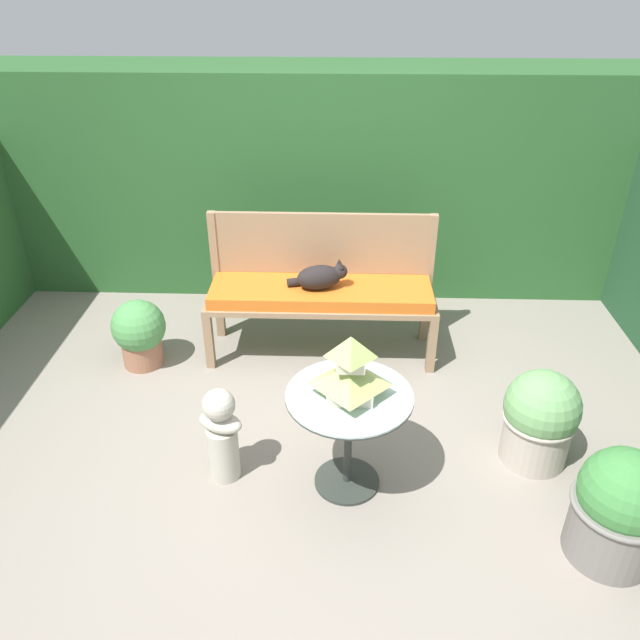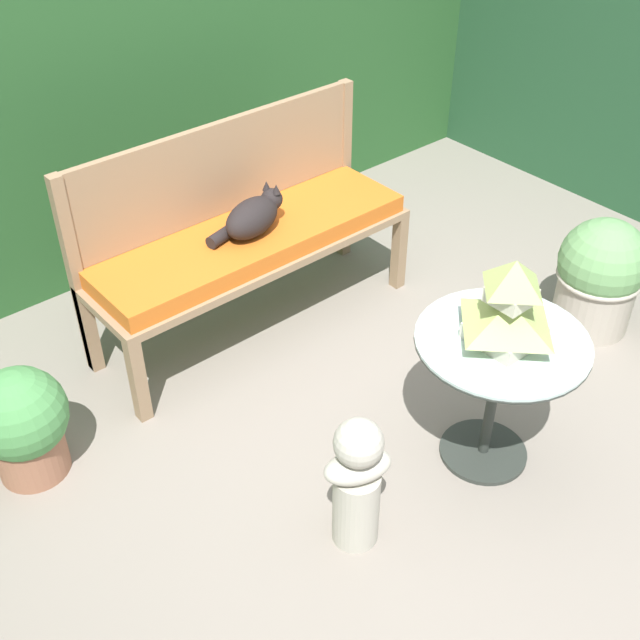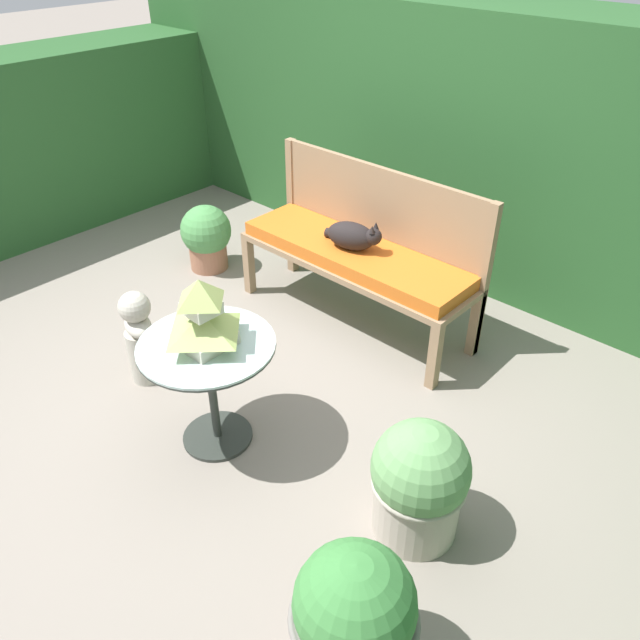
{
  "view_description": "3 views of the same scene",
  "coord_description": "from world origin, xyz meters",
  "views": [
    {
      "loc": [
        0.22,
        -2.95,
        2.61
      ],
      "look_at": [
        0.1,
        0.62,
        0.5
      ],
      "focal_mm": 35.0,
      "sensor_mm": 36.0,
      "label": 1
    },
    {
      "loc": [
        -1.77,
        -1.69,
        2.54
      ],
      "look_at": [
        -0.04,
        0.35,
        0.47
      ],
      "focal_mm": 45.0,
      "sensor_mm": 36.0,
      "label": 2
    },
    {
      "loc": [
        2.32,
        -1.74,
        2.4
      ],
      "look_at": [
        0.37,
        0.37,
        0.45
      ],
      "focal_mm": 35.0,
      "sensor_mm": 36.0,
      "label": 3
    }
  ],
  "objects": [
    {
      "name": "garden_bust",
      "position": [
        -0.42,
        -0.3,
        0.31
      ],
      "size": [
        0.29,
        0.22,
        0.6
      ],
      "rotation": [
        0.0,
        0.0,
        -0.35
      ],
      "color": "#B7B2A3",
      "rests_on": "ground"
    },
    {
      "name": "foliage_hedge_back",
      "position": [
        0.0,
        2.33,
        0.92
      ],
      "size": [
        6.4,
        0.85,
        1.85
      ],
      "primitive_type": "cube",
      "color": "#285628",
      "rests_on": "ground"
    },
    {
      "name": "patio_table",
      "position": [
        0.28,
        -0.34,
        0.49
      ],
      "size": [
        0.67,
        0.67,
        0.63
      ],
      "color": "#2D332D",
      "rests_on": "ground"
    },
    {
      "name": "potted_plant_table_near",
      "position": [
        1.39,
        -0.1,
        0.3
      ],
      "size": [
        0.43,
        0.43,
        0.6
      ],
      "color": "#ADA393",
      "rests_on": "ground"
    },
    {
      "name": "potted_plant_path_edge",
      "position": [
        1.59,
        -0.77,
        0.31
      ],
      "size": [
        0.46,
        0.46,
        0.63
      ],
      "color": "slate",
      "rests_on": "ground"
    },
    {
      "name": "potted_plant_bench_left",
      "position": [
        -1.21,
        0.81,
        0.26
      ],
      "size": [
        0.38,
        0.38,
        0.51
      ],
      "color": "#9E664C",
      "rests_on": "ground"
    },
    {
      "name": "bench_backrest",
      "position": [
        0.09,
        1.24,
        0.74
      ],
      "size": [
        1.65,
        0.06,
        1.02
      ],
      "color": "#937556",
      "rests_on": "ground"
    },
    {
      "name": "cat",
      "position": [
        0.09,
        0.98,
        0.65
      ],
      "size": [
        0.43,
        0.25,
        0.2
      ],
      "rotation": [
        0.0,
        0.0,
        0.26
      ],
      "color": "black",
      "rests_on": "garden_bench"
    },
    {
      "name": "garden_bench",
      "position": [
        0.09,
        1.01,
        0.48
      ],
      "size": [
        1.65,
        0.5,
        0.56
      ],
      "color": "#937556",
      "rests_on": "ground"
    },
    {
      "name": "ground",
      "position": [
        0.0,
        0.0,
        0.0
      ],
      "size": [
        30.0,
        30.0,
        0.0
      ],
      "primitive_type": "plane",
      "color": "gray"
    },
    {
      "name": "pagoda_birdhouse",
      "position": [
        0.28,
        -0.34,
        0.78
      ],
      "size": [
        0.32,
        0.32,
        0.36
      ],
      "color": "beige",
      "rests_on": "patio_table"
    }
  ]
}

